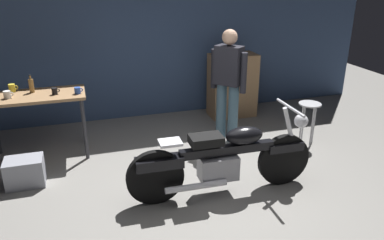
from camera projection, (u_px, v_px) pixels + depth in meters
ground_plane at (205, 193)px, 4.40m from camera, size 12.00×12.00×0.00m
back_wall at (152, 26)px, 6.31m from camera, size 8.00×0.12×3.10m
workbench at (35, 103)px, 5.00m from camera, size 1.30×0.64×0.90m
motorcycle at (224, 158)px, 4.26m from camera, size 2.19×0.60×1.00m
person_standing at (228, 81)px, 5.47m from camera, size 0.41×0.46×1.67m
shop_stool at (309, 113)px, 5.48m from camera, size 0.32×0.32×0.64m
wooden_dresser at (232, 85)px, 6.59m from camera, size 0.80×0.47×1.10m
storage_bin at (25, 172)px, 4.53m from camera, size 0.44×0.32×0.34m
mug_black_matte at (55, 91)px, 4.96m from camera, size 0.10×0.07×0.09m
mug_yellow_tall at (12, 88)px, 5.06m from camera, size 0.12×0.09×0.11m
mug_blue_enamel at (78, 90)px, 4.99m from camera, size 0.11×0.08×0.09m
mug_white_ceramic at (7, 95)px, 4.80m from camera, size 0.12×0.09×0.10m
bottle at (31, 85)px, 5.02m from camera, size 0.06×0.06×0.24m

